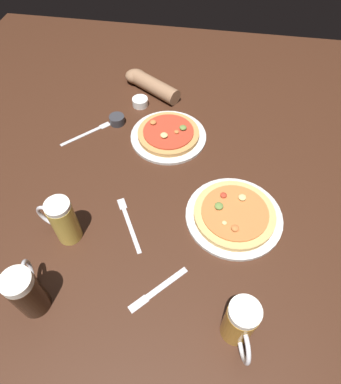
{
  "coord_description": "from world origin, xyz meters",
  "views": [
    {
      "loc": [
        0.11,
        -0.7,
        0.96
      ],
      "look_at": [
        0.0,
        0.0,
        0.02
      ],
      "focal_mm": 31.25,
      "sensor_mm": 36.0,
      "label": 1
    }
  ],
  "objects_px": {
    "pizza_plate_near": "(234,215)",
    "beer_mug_dark": "(27,291)",
    "pizza_plate_far": "(168,135)",
    "beer_mug_pale": "(240,323)",
    "fork_left": "(129,223)",
    "beer_mug_amber": "(63,220)",
    "fork_spare": "(87,133)",
    "ramekin_sauce": "(140,102)",
    "ramekin_butter": "(117,120)",
    "knife_right": "(158,289)",
    "diner_arm": "(149,84)"
  },
  "relations": [
    {
      "from": "pizza_plate_near",
      "to": "beer_mug_dark",
      "type": "height_order",
      "value": "beer_mug_dark"
    },
    {
      "from": "ramekin_butter",
      "to": "diner_arm",
      "type": "relative_size",
      "value": 0.23
    },
    {
      "from": "beer_mug_dark",
      "to": "ramekin_butter",
      "type": "relative_size",
      "value": 2.72
    },
    {
      "from": "ramekin_sauce",
      "to": "fork_spare",
      "type": "xyz_separation_m",
      "value": [
        -0.18,
        -0.22,
        -0.01
      ]
    },
    {
      "from": "pizza_plate_far",
      "to": "fork_spare",
      "type": "relative_size",
      "value": 1.76
    },
    {
      "from": "ramekin_butter",
      "to": "beer_mug_pale",
      "type": "bearing_deg",
      "value": -55.33
    },
    {
      "from": "pizza_plate_far",
      "to": "beer_mug_pale",
      "type": "relative_size",
      "value": 1.84
    },
    {
      "from": "beer_mug_dark",
      "to": "ramekin_sauce",
      "type": "xyz_separation_m",
      "value": [
        0.1,
        0.92,
        -0.07
      ]
    },
    {
      "from": "fork_spare",
      "to": "pizza_plate_far",
      "type": "bearing_deg",
      "value": 5.54
    },
    {
      "from": "pizza_plate_far",
      "to": "ramekin_sauce",
      "type": "distance_m",
      "value": 0.24
    },
    {
      "from": "beer_mug_amber",
      "to": "fork_left",
      "type": "bearing_deg",
      "value": 21.77
    },
    {
      "from": "ramekin_butter",
      "to": "fork_spare",
      "type": "bearing_deg",
      "value": -141.8
    },
    {
      "from": "ramekin_sauce",
      "to": "diner_arm",
      "type": "xyz_separation_m",
      "value": [
        0.02,
        0.11,
        0.02
      ]
    },
    {
      "from": "pizza_plate_far",
      "to": "pizza_plate_near",
      "type": "bearing_deg",
      "value": -50.98
    },
    {
      "from": "ramekin_butter",
      "to": "pizza_plate_near",
      "type": "bearing_deg",
      "value": -38.07
    },
    {
      "from": "knife_right",
      "to": "fork_spare",
      "type": "relative_size",
      "value": 0.94
    },
    {
      "from": "pizza_plate_near",
      "to": "beer_mug_dark",
      "type": "bearing_deg",
      "value": -144.84
    },
    {
      "from": "beer_mug_amber",
      "to": "beer_mug_pale",
      "type": "xyz_separation_m",
      "value": [
        0.55,
        -0.22,
        -0.0
      ]
    },
    {
      "from": "ramekin_butter",
      "to": "fork_spare",
      "type": "distance_m",
      "value": 0.14
    },
    {
      "from": "pizza_plate_far",
      "to": "ramekin_butter",
      "type": "bearing_deg",
      "value": 167.22
    },
    {
      "from": "pizza_plate_near",
      "to": "ramekin_butter",
      "type": "bearing_deg",
      "value": 141.93
    },
    {
      "from": "beer_mug_amber",
      "to": "fork_spare",
      "type": "xyz_separation_m",
      "value": [
        -0.09,
        0.47,
        -0.08
      ]
    },
    {
      "from": "pizza_plate_far",
      "to": "knife_right",
      "type": "height_order",
      "value": "pizza_plate_far"
    },
    {
      "from": "beer_mug_amber",
      "to": "beer_mug_pale",
      "type": "bearing_deg",
      "value": -21.58
    },
    {
      "from": "pizza_plate_far",
      "to": "diner_arm",
      "type": "xyz_separation_m",
      "value": [
        -0.14,
        0.3,
        0.02
      ]
    },
    {
      "from": "beer_mug_dark",
      "to": "beer_mug_pale",
      "type": "relative_size",
      "value": 1.04
    },
    {
      "from": "beer_mug_pale",
      "to": "diner_arm",
      "type": "distance_m",
      "value": 1.11
    },
    {
      "from": "beer_mug_dark",
      "to": "fork_left",
      "type": "xyz_separation_m",
      "value": [
        0.2,
        0.3,
        -0.08
      ]
    },
    {
      "from": "pizza_plate_far",
      "to": "beer_mug_dark",
      "type": "distance_m",
      "value": 0.78
    },
    {
      "from": "fork_spare",
      "to": "beer_mug_dark",
      "type": "bearing_deg",
      "value": -83.83
    },
    {
      "from": "pizza_plate_far",
      "to": "beer_mug_pale",
      "type": "xyz_separation_m",
      "value": [
        0.31,
        -0.72,
        0.07
      ]
    },
    {
      "from": "beer_mug_dark",
      "to": "diner_arm",
      "type": "height_order",
      "value": "beer_mug_dark"
    },
    {
      "from": "ramekin_butter",
      "to": "diner_arm",
      "type": "height_order",
      "value": "diner_arm"
    },
    {
      "from": "pizza_plate_near",
      "to": "beer_mug_pale",
      "type": "height_order",
      "value": "beer_mug_pale"
    },
    {
      "from": "beer_mug_dark",
      "to": "beer_mug_pale",
      "type": "bearing_deg",
      "value": 1.09
    },
    {
      "from": "pizza_plate_near",
      "to": "pizza_plate_far",
      "type": "distance_m",
      "value": 0.45
    },
    {
      "from": "ramekin_sauce",
      "to": "knife_right",
      "type": "height_order",
      "value": "ramekin_sauce"
    },
    {
      "from": "beer_mug_amber",
      "to": "beer_mug_dark",
      "type": "bearing_deg",
      "value": -93.88
    },
    {
      "from": "pizza_plate_near",
      "to": "knife_right",
      "type": "xyz_separation_m",
      "value": [
        -0.21,
        -0.29,
        -0.01
      ]
    },
    {
      "from": "fork_left",
      "to": "knife_right",
      "type": "xyz_separation_m",
      "value": [
        0.14,
        -0.21,
        0.0
      ]
    },
    {
      "from": "beer_mug_pale",
      "to": "knife_right",
      "type": "distance_m",
      "value": 0.26
    },
    {
      "from": "beer_mug_dark",
      "to": "fork_left",
      "type": "relative_size",
      "value": 0.85
    },
    {
      "from": "pizza_plate_near",
      "to": "ramekin_sauce",
      "type": "xyz_separation_m",
      "value": [
        -0.44,
        0.53,
        0.0
      ]
    },
    {
      "from": "beer_mug_amber",
      "to": "ramekin_sauce",
      "type": "distance_m",
      "value": 0.7
    },
    {
      "from": "pizza_plate_far",
      "to": "ramekin_butter",
      "type": "relative_size",
      "value": 4.81
    },
    {
      "from": "beer_mug_dark",
      "to": "beer_mug_pale",
      "type": "height_order",
      "value": "beer_mug_dark"
    },
    {
      "from": "pizza_plate_far",
      "to": "ramekin_sauce",
      "type": "bearing_deg",
      "value": 130.62
    },
    {
      "from": "fork_spare",
      "to": "diner_arm",
      "type": "relative_size",
      "value": 0.63
    },
    {
      "from": "beer_mug_pale",
      "to": "ramekin_sauce",
      "type": "distance_m",
      "value": 1.02
    },
    {
      "from": "diner_arm",
      "to": "pizza_plate_far",
      "type": "bearing_deg",
      "value": -64.98
    }
  ]
}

